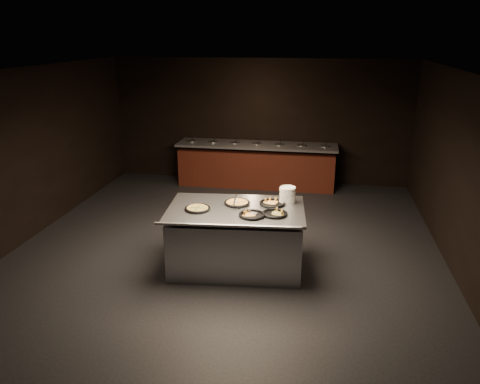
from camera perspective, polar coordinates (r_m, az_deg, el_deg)
The scene contains 11 objects.
room at distance 7.33m, azimuth -1.77°, elevation 3.14°, with size 7.02×8.02×2.92m.
salad_bar at distance 10.98m, azimuth 2.01°, elevation 3.00°, with size 3.70×0.83×1.18m.
serving_counter at distance 7.13m, azimuth -0.49°, elevation -5.80°, with size 2.12×1.46×0.97m.
plate_stack at distance 7.16m, azimuth 5.81°, elevation -0.36°, with size 0.24×0.24×0.24m, color white.
pan_veggie_whole at distance 6.89m, azimuth -5.20°, elevation -2.01°, with size 0.38×0.38×0.04m.
pan_cheese_whole at distance 7.10m, azimuth -0.36°, elevation -1.31°, with size 0.39×0.39×0.04m.
pan_cheese_slices_a at distance 7.09m, azimuth 3.96°, elevation -1.37°, with size 0.40×0.40×0.04m.
pan_cheese_slices_b at distance 6.64m, azimuth 1.49°, elevation -2.78°, with size 0.38×0.38×0.04m.
pan_veggie_slices at distance 6.70m, azimuth 4.27°, elevation -2.63°, with size 0.37×0.37×0.04m.
server_left at distance 6.99m, azimuth -0.54°, elevation -1.09°, with size 0.10×0.35×0.17m.
server_right at distance 6.70m, azimuth 0.81°, elevation -2.09°, with size 0.30×0.12×0.14m.
Camera 1 is at (1.43, -6.91, 3.43)m, focal length 35.00 mm.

